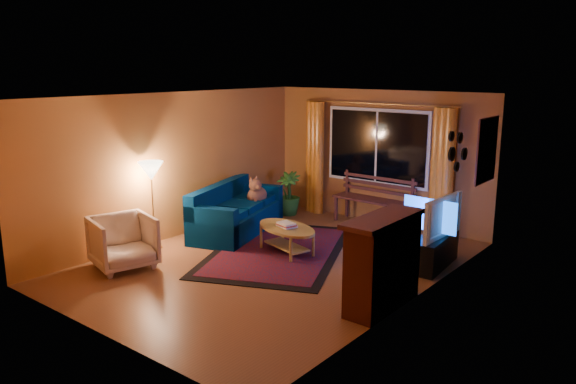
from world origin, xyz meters
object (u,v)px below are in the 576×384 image
Objects in this scene: floor_lamp at (153,206)px; coffee_table at (287,240)px; armchair at (123,240)px; bench at (373,212)px; sofa at (237,209)px; tv_console at (434,251)px.

floor_lamp reaches higher than coffee_table.
floor_lamp is at bearing 39.73° from armchair.
sofa is (-1.64, -1.95, 0.19)m from bench.
armchair is 4.60m from tv_console.
coffee_table is 1.06× the size of tv_console.
coffee_table is (1.85, 1.16, -0.50)m from floor_lamp.
floor_lamp reaches higher than armchair.
floor_lamp is 4.47m from tv_console.
bench is 0.74× the size of sofa.
bench reaches higher than tv_console.
armchair is at bearing -66.13° from floor_lamp.
floor_lamp reaches higher than bench.
armchair is at bearing -126.05° from coffee_table.
sofa is 1.77× the size of coffee_table.
bench is 4.63m from armchair.
bench is at bearing 32.21° from sofa.
tv_console is at bearing -34.87° from armchair.
bench is 2.33m from tv_console.
armchair is 2.50m from coffee_table.
sofa is 3.55m from tv_console.
tv_console is (3.50, 0.55, -0.20)m from sofa.
armchair reaches higher than coffee_table.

